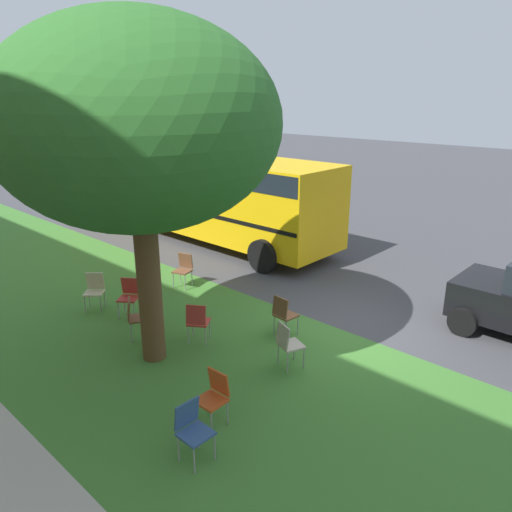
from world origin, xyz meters
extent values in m
plane|color=#424247|center=(0.00, 0.00, 0.00)|extent=(80.00, 80.00, 0.00)
cube|color=#3D752D|center=(0.00, 3.20, 0.00)|extent=(48.00, 6.00, 0.01)
cylinder|color=brown|center=(2.07, 3.60, 1.60)|extent=(0.44, 0.44, 3.20)
ellipsoid|color=#2D6B28|center=(2.07, 3.60, 4.35)|extent=(4.81, 4.81, 3.56)
cube|color=#B7332D|center=(3.96, 2.91, 0.44)|extent=(0.57, 0.57, 0.04)
cube|color=#B7332D|center=(4.07, 2.76, 0.68)|extent=(0.37, 0.30, 0.40)
cylinder|color=gray|center=(4.01, 3.15, 0.21)|extent=(0.02, 0.02, 0.42)
cylinder|color=gray|center=(3.72, 2.94, 0.21)|extent=(0.02, 0.02, 0.42)
cylinder|color=gray|center=(4.21, 2.87, 0.21)|extent=(0.02, 0.02, 0.42)
cylinder|color=gray|center=(3.92, 2.66, 0.21)|extent=(0.02, 0.02, 0.42)
cube|color=beige|center=(4.84, 3.25, 0.44)|extent=(0.58, 0.58, 0.04)
cube|color=beige|center=(4.96, 3.12, 0.68)|extent=(0.34, 0.34, 0.40)
cylinder|color=gray|center=(4.85, 3.50, 0.21)|extent=(0.02, 0.02, 0.42)
cylinder|color=gray|center=(4.59, 3.25, 0.21)|extent=(0.02, 0.02, 0.42)
cylinder|color=gray|center=(5.09, 3.26, 0.21)|extent=(0.02, 0.02, 0.42)
cylinder|color=gray|center=(4.83, 3.00, 0.21)|extent=(0.02, 0.02, 0.42)
cube|color=#B7332D|center=(1.90, 2.61, 0.44)|extent=(0.57, 0.57, 0.04)
cube|color=#B7332D|center=(1.80, 2.76, 0.68)|extent=(0.38, 0.29, 0.40)
cylinder|color=gray|center=(1.84, 2.36, 0.21)|extent=(0.02, 0.02, 0.42)
cylinder|color=gray|center=(2.14, 2.56, 0.21)|extent=(0.02, 0.02, 0.42)
cylinder|color=gray|center=(1.66, 2.65, 0.21)|extent=(0.02, 0.02, 0.42)
cylinder|color=gray|center=(1.96, 2.85, 0.21)|extent=(0.02, 0.02, 0.42)
cube|color=brown|center=(2.95, 3.33, 0.44)|extent=(0.57, 0.56, 0.04)
cube|color=brown|center=(3.04, 3.48, 0.68)|extent=(0.38, 0.28, 0.40)
cylinder|color=gray|center=(2.70, 3.28, 0.21)|extent=(0.02, 0.02, 0.42)
cylinder|color=gray|center=(3.01, 3.09, 0.21)|extent=(0.02, 0.02, 0.42)
cylinder|color=gray|center=(2.88, 3.57, 0.21)|extent=(0.02, 0.02, 0.42)
cylinder|color=gray|center=(3.19, 3.38, 0.21)|extent=(0.02, 0.02, 0.42)
cube|color=#C64C1E|center=(-0.24, 4.23, 0.44)|extent=(0.43, 0.41, 0.04)
cube|color=#C64C1E|center=(-0.24, 4.05, 0.68)|extent=(0.40, 0.10, 0.40)
cylinder|color=gray|center=(-0.07, 4.41, 0.21)|extent=(0.02, 0.02, 0.42)
cylinder|color=gray|center=(-0.43, 4.40, 0.21)|extent=(0.02, 0.02, 0.42)
cylinder|color=gray|center=(-0.06, 4.07, 0.21)|extent=(0.02, 0.02, 0.42)
cylinder|color=gray|center=(-0.42, 4.06, 0.21)|extent=(0.02, 0.02, 0.42)
cube|color=#ADA393|center=(-0.07, 2.08, 0.44)|extent=(0.54, 0.53, 0.04)
cube|color=#ADA393|center=(-0.01, 2.25, 0.68)|extent=(0.40, 0.23, 0.40)
cylinder|color=gray|center=(-0.30, 1.99, 0.21)|extent=(0.02, 0.02, 0.42)
cylinder|color=gray|center=(0.03, 1.86, 0.21)|extent=(0.02, 0.02, 0.42)
cylinder|color=gray|center=(-0.18, 2.31, 0.21)|extent=(0.02, 0.02, 0.42)
cylinder|color=gray|center=(0.16, 2.17, 0.21)|extent=(0.02, 0.02, 0.42)
cube|color=#335184|center=(-0.65, 4.88, 0.44)|extent=(0.41, 0.43, 0.04)
cube|color=#335184|center=(-0.47, 4.87, 0.68)|extent=(0.09, 0.40, 0.40)
cylinder|color=gray|center=(-0.82, 5.06, 0.21)|extent=(0.02, 0.02, 0.42)
cylinder|color=gray|center=(-0.82, 4.70, 0.21)|extent=(0.02, 0.02, 0.42)
cylinder|color=gray|center=(-0.48, 5.05, 0.21)|extent=(0.02, 0.02, 0.42)
cylinder|color=gray|center=(-0.48, 4.69, 0.21)|extent=(0.02, 0.02, 0.42)
cube|color=brown|center=(4.45, 0.95, 0.44)|extent=(0.52, 0.51, 0.04)
cube|color=brown|center=(4.50, 0.78, 0.68)|extent=(0.41, 0.21, 0.40)
cylinder|color=gray|center=(4.57, 1.17, 0.21)|extent=(0.02, 0.02, 0.42)
cylinder|color=gray|center=(4.22, 1.06, 0.21)|extent=(0.02, 0.02, 0.42)
cylinder|color=gray|center=(4.67, 0.85, 0.21)|extent=(0.02, 0.02, 0.42)
cylinder|color=gray|center=(4.33, 0.74, 0.21)|extent=(0.02, 0.02, 0.42)
cube|color=brown|center=(0.80, 1.16, 0.44)|extent=(0.45, 0.43, 0.04)
cube|color=brown|center=(0.81, 1.34, 0.68)|extent=(0.40, 0.12, 0.40)
cylinder|color=gray|center=(0.60, 1.01, 0.21)|extent=(0.02, 0.02, 0.42)
cylinder|color=gray|center=(0.96, 0.98, 0.21)|extent=(0.02, 0.02, 0.42)
cylinder|color=gray|center=(0.63, 1.35, 0.21)|extent=(0.02, 0.02, 0.42)
cylinder|color=gray|center=(0.99, 1.32, 0.21)|extent=(0.02, 0.02, 0.42)
cylinder|color=black|center=(-1.94, -1.31, 0.30)|extent=(0.60, 0.18, 0.60)
cylinder|color=black|center=(-1.94, -3.05, 0.30)|extent=(0.60, 0.18, 0.60)
cube|color=yellow|center=(7.65, -2.56, 1.63)|extent=(10.40, 2.44, 2.50)
cube|color=black|center=(7.65, -2.56, 1.28)|extent=(10.30, 2.46, 0.12)
cube|color=black|center=(7.65, -2.56, 2.53)|extent=(10.30, 2.46, 0.56)
cylinder|color=black|center=(11.65, -1.30, 0.48)|extent=(0.96, 0.28, 0.96)
cylinder|color=black|center=(11.65, -3.82, 0.48)|extent=(0.96, 0.28, 0.96)
cylinder|color=black|center=(3.65, -1.30, 0.48)|extent=(0.96, 0.28, 0.96)
cylinder|color=black|center=(3.65, -3.82, 0.48)|extent=(0.96, 0.28, 0.96)
camera|label=1|loc=(-4.95, 8.35, 4.84)|focal=34.02mm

